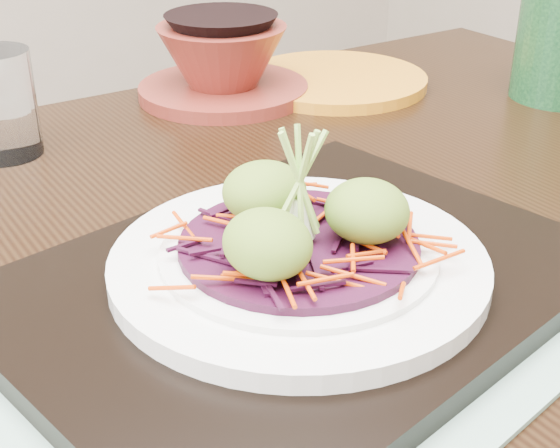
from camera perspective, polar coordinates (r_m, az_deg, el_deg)
dining_table at (r=0.60m, az=-0.69°, el=-9.56°), size 1.16×0.78×0.72m
placemat at (r=0.49m, az=1.33°, el=-5.33°), size 0.46×0.38×0.00m
serving_tray at (r=0.48m, az=1.34°, el=-4.36°), size 0.39×0.32×0.02m
white_plate at (r=0.48m, az=1.36°, el=-2.76°), size 0.23×0.23×0.02m
cabbage_bed at (r=0.47m, az=1.38°, el=-1.53°), size 0.15×0.15×0.01m
carrot_julienne at (r=0.47m, az=1.39°, el=-0.77°), size 0.18×0.18×0.01m
guacamole_scoops at (r=0.46m, az=1.45°, el=0.68°), size 0.13×0.11×0.04m
scallion_garnish at (r=0.45m, az=1.43°, el=2.70°), size 0.05×0.05×0.08m
terracotta_bowl_set at (r=0.84m, az=-4.21°, el=11.49°), size 0.24×0.24×0.08m
yellow_plate at (r=0.89m, az=4.02°, el=10.46°), size 0.26×0.26×0.01m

